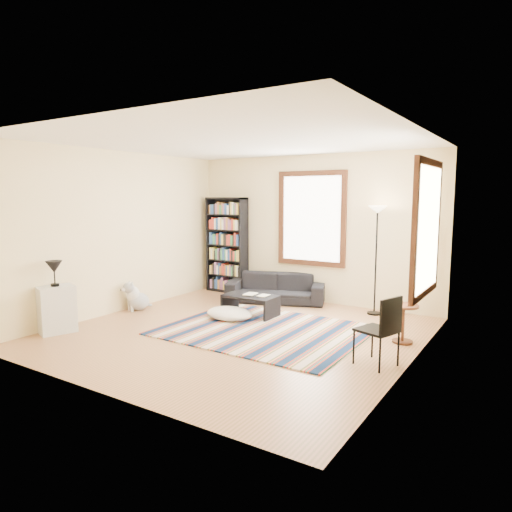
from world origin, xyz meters
The scene contains 21 objects.
floor centered at (0.00, 0.00, -0.05)m, with size 5.00×5.00×0.10m, color #B57853.
ceiling centered at (0.00, 0.00, 2.85)m, with size 5.00×5.00×0.10m, color white.
wall_back centered at (0.00, 2.55, 1.40)m, with size 5.00×0.10×2.80m, color beige.
wall_front centered at (0.00, -2.55, 1.40)m, with size 5.00×0.10×2.80m, color beige.
wall_left centered at (-2.55, 0.00, 1.40)m, with size 0.10×5.00×2.80m, color beige.
wall_right centered at (2.55, 0.00, 1.40)m, with size 0.10×5.00×2.80m, color beige.
window_back centered at (0.00, 2.47, 1.60)m, with size 1.20×0.06×1.60m, color white.
window_right centered at (2.47, 0.80, 1.60)m, with size 0.06×1.20×1.60m, color white.
rug centered at (0.28, 0.29, 0.01)m, with size 2.91×2.33×0.02m, color #0C2040.
sofa centered at (-0.54, 2.05, 0.27)m, with size 0.73×1.86×0.54m, color black.
bookshelf centered at (-1.89, 2.32, 1.00)m, with size 0.90×0.30×2.00m, color black.
coffee_table centered at (-0.37, 0.90, 0.18)m, with size 0.90×0.50×0.36m, color black.
book_a centered at (-0.47, 0.90, 0.37)m, with size 0.25×0.19×0.02m, color beige.
book_b centered at (-0.22, 0.95, 0.37)m, with size 0.21×0.16×0.02m, color beige.
floor_cushion centered at (-0.54, 0.53, 0.10)m, with size 0.81×0.61×0.20m, color white.
floor_lamp centered at (1.37, 2.15, 0.93)m, with size 0.30×0.30×1.86m, color black, non-canonical shape.
side_table centered at (2.20, 0.84, 0.27)m, with size 0.40×0.40×0.54m, color #492812.
folding_chair centered at (2.15, -0.19, 0.43)m, with size 0.42×0.40×0.86m, color black.
white_cabinet centered at (-2.30, -1.43, 0.35)m, with size 0.38×0.50×0.70m, color silver.
table_lamp centered at (-2.30, -1.43, 0.89)m, with size 0.24×0.24×0.38m, color black, non-canonical shape.
dog centered at (-2.28, 0.17, 0.26)m, with size 0.37×0.52×0.52m, color silver, non-canonical shape.
Camera 1 is at (3.77, -5.43, 2.02)m, focal length 32.00 mm.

